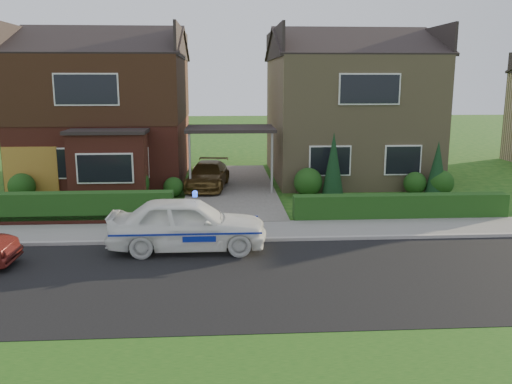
{
  "coord_description": "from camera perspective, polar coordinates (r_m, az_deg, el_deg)",
  "views": [
    {
      "loc": [
        -0.4,
        -12.59,
        4.82
      ],
      "look_at": [
        0.64,
        3.5,
        1.44
      ],
      "focal_mm": 38.0,
      "sensor_mm": 36.0,
      "label": 1
    }
  ],
  "objects": [
    {
      "name": "hedge_left",
      "position": [
        19.44,
        -19.74,
        -3.24
      ],
      "size": [
        7.5,
        0.55,
        0.9
      ],
      "primitive_type": "cube",
      "color": "#183812",
      "rests_on": "ground"
    },
    {
      "name": "sidewalk",
      "position": [
        17.36,
        -2.24,
        -4.13
      ],
      "size": [
        60.0,
        2.0,
        0.1
      ],
      "primitive_type": "cube",
      "color": "slate",
      "rests_on": "ground"
    },
    {
      "name": "ground",
      "position": [
        13.48,
        -1.78,
        -9.12
      ],
      "size": [
        120.0,
        120.0,
        0.0
      ],
      "primitive_type": "plane",
      "color": "#144512",
      "rests_on": "ground"
    },
    {
      "name": "hedge_right",
      "position": [
        19.58,
        14.9,
        -2.83
      ],
      "size": [
        7.5,
        0.55,
        0.8
      ],
      "primitive_type": "cube",
      "color": "#183812",
      "rests_on": "ground"
    },
    {
      "name": "carport_link",
      "position": [
        23.64,
        -2.73,
        6.56
      ],
      "size": [
        3.8,
        3.0,
        2.77
      ],
      "color": "black",
      "rests_on": "ground"
    },
    {
      "name": "conifer_a",
      "position": [
        22.54,
        8.13,
        2.73
      ],
      "size": [
        0.9,
        0.9,
        2.6
      ],
      "primitive_type": "cone",
      "color": "black",
      "rests_on": "ground"
    },
    {
      "name": "house_right",
      "position": [
        27.32,
        9.55,
        9.24
      ],
      "size": [
        7.5,
        8.06,
        7.25
      ],
      "color": "#8F7D57",
      "rests_on": "ground"
    },
    {
      "name": "kerb",
      "position": [
        16.35,
        -2.15,
        -5.1
      ],
      "size": [
        60.0,
        0.16,
        0.12
      ],
      "primitive_type": "cube",
      "color": "#9E9993",
      "rests_on": "ground"
    },
    {
      "name": "shrub_left_mid",
      "position": [
        22.57,
        -12.81,
        0.91
      ],
      "size": [
        1.32,
        1.32,
        1.32
      ],
      "primitive_type": "sphere",
      "color": "#183812",
      "rests_on": "ground"
    },
    {
      "name": "house_left",
      "position": [
        27.05,
        -15.38,
        9.28
      ],
      "size": [
        7.5,
        9.53,
        7.25
      ],
      "color": "maroon",
      "rests_on": "ground"
    },
    {
      "name": "road",
      "position": [
        13.48,
        -1.78,
        -9.12
      ],
      "size": [
        60.0,
        6.0,
        0.02
      ],
      "primitive_type": "cube",
      "color": "black",
      "rests_on": "ground"
    },
    {
      "name": "driveway",
      "position": [
        24.07,
        -2.67,
        0.41
      ],
      "size": [
        3.8,
        12.0,
        0.12
      ],
      "primitive_type": "cube",
      "color": "#666059",
      "rests_on": "ground"
    },
    {
      "name": "potted_plant_b",
      "position": [
        22.65,
        -16.85,
        -0.06
      ],
      "size": [
        0.48,
        0.45,
        0.7
      ],
      "primitive_type": "imported",
      "rotation": [
        0.0,
        0.0,
        0.43
      ],
      "color": "gray",
      "rests_on": "ground"
    },
    {
      "name": "potted_plant_c",
      "position": [
        22.75,
        -17.91,
        -0.08
      ],
      "size": [
        0.4,
        0.4,
        0.7
      ],
      "primitive_type": "imported",
      "rotation": [
        0.0,
        0.0,
        1.59
      ],
      "color": "gray",
      "rests_on": "ground"
    },
    {
      "name": "shrub_right_near",
      "position": [
        22.68,
        5.5,
        1.05
      ],
      "size": [
        1.2,
        1.2,
        1.2
      ],
      "primitive_type": "sphere",
      "color": "#183812",
      "rests_on": "ground"
    },
    {
      "name": "shrub_right_mid",
      "position": [
        23.96,
        16.39,
        0.91
      ],
      "size": [
        0.96,
        0.96,
        0.96
      ],
      "primitive_type": "sphere",
      "color": "#183812",
      "rests_on": "ground"
    },
    {
      "name": "shrub_left_far",
      "position": [
        23.91,
        -23.43,
        0.53
      ],
      "size": [
        1.08,
        1.08,
        1.08
      ],
      "primitive_type": "sphere",
      "color": "#183812",
      "rests_on": "ground"
    },
    {
      "name": "garage_door",
      "position": [
        24.17,
        -22.61,
        1.94
      ],
      "size": [
        2.2,
        0.1,
        2.1
      ],
      "primitive_type": "cube",
      "color": "#956520",
      "rests_on": "ground"
    },
    {
      "name": "driveway_car",
      "position": [
        23.8,
        -5.09,
        1.78
      ],
      "size": [
        2.09,
        4.08,
        1.13
      ],
      "primitive_type": "imported",
      "rotation": [
        0.0,
        0.0,
        -0.13
      ],
      "color": "brown",
      "rests_on": "driveway"
    },
    {
      "name": "conifer_b",
      "position": [
        23.86,
        18.52,
        2.25
      ],
      "size": [
        0.9,
        0.9,
        2.2
      ],
      "primitive_type": "cone",
      "color": "black",
      "rests_on": "ground"
    },
    {
      "name": "shrub_right_far",
      "position": [
        24.03,
        18.88,
        0.93
      ],
      "size": [
        1.08,
        1.08,
        1.08
      ],
      "primitive_type": "sphere",
      "color": "#183812",
      "rests_on": "ground"
    },
    {
      "name": "dwarf_wall",
      "position": [
        19.25,
        -19.89,
        -2.84
      ],
      "size": [
        7.7,
        0.25,
        0.36
      ],
      "primitive_type": "cube",
      "color": "maroon",
      "rests_on": "ground"
    },
    {
      "name": "shrub_left_near",
      "position": [
        22.71,
        -8.68,
        0.52
      ],
      "size": [
        0.84,
        0.84,
        0.84
      ],
      "primitive_type": "sphere",
      "color": "#183812",
      "rests_on": "ground"
    },
    {
      "name": "police_car",
      "position": [
        15.56,
        -7.21,
        -3.37
      ],
      "size": [
        4.13,
        4.49,
        1.69
      ],
      "rotation": [
        0.0,
        0.0,
        1.57
      ],
      "color": "white",
      "rests_on": "ground"
    }
  ]
}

